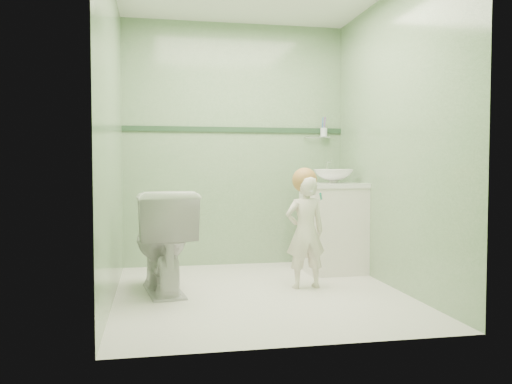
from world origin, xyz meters
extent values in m
plane|color=white|center=(0.00, 0.00, 0.00)|extent=(2.50, 2.50, 0.00)
cube|color=gray|center=(0.00, 1.25, 1.20)|extent=(2.20, 0.04, 2.40)
cube|color=gray|center=(0.00, -1.25, 1.20)|extent=(2.20, 0.04, 2.40)
cube|color=gray|center=(-1.10, 0.00, 1.20)|extent=(0.04, 2.50, 2.40)
cube|color=gray|center=(1.10, 0.00, 1.20)|extent=(0.04, 2.50, 2.40)
cube|color=#27452B|center=(0.00, 1.24, 1.35)|extent=(2.20, 0.02, 0.05)
cube|color=white|center=(0.84, 0.70, 0.40)|extent=(0.52, 0.50, 0.80)
cube|color=white|center=(0.84, 0.70, 0.81)|extent=(0.54, 0.52, 0.04)
imported|color=white|center=(0.84, 0.70, 0.89)|extent=(0.37, 0.37, 0.13)
cylinder|color=silver|center=(0.84, 0.90, 0.95)|extent=(0.03, 0.03, 0.18)
cylinder|color=silver|center=(0.84, 0.85, 1.03)|extent=(0.02, 0.12, 0.02)
cylinder|color=silver|center=(0.84, 1.20, 1.28)|extent=(0.26, 0.02, 0.02)
cylinder|color=silver|center=(0.90, 1.18, 1.33)|extent=(0.07, 0.07, 0.09)
cylinder|color=blue|center=(0.88, 1.18, 1.40)|extent=(0.01, 0.01, 0.17)
cylinder|color=#CC3737|center=(0.91, 1.19, 1.40)|extent=(0.01, 0.01, 0.17)
cylinder|color=purple|center=(0.90, 1.17, 1.40)|extent=(0.01, 0.01, 0.17)
imported|color=white|center=(-0.74, 0.18, 0.40)|extent=(0.56, 0.84, 0.80)
imported|color=silver|center=(0.40, 0.11, 0.45)|extent=(0.35, 0.24, 0.91)
sphere|color=#AB763C|center=(0.40, 0.13, 0.87)|extent=(0.20, 0.20, 0.20)
cylinder|color=#107D5D|center=(0.49, -0.02, 0.75)|extent=(0.07, 0.14, 0.06)
cube|color=white|center=(0.42, 0.03, 0.79)|extent=(0.03, 0.03, 0.02)
camera|label=1|loc=(-0.80, -4.01, 0.98)|focal=37.30mm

